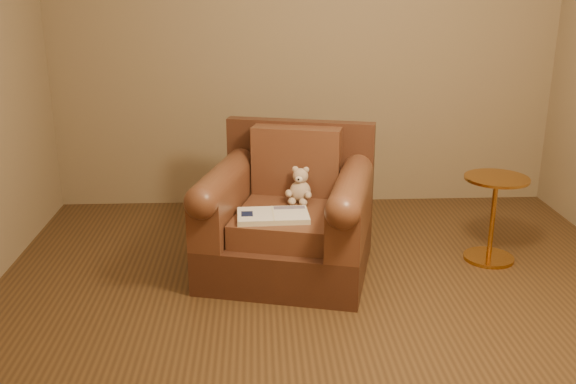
{
  "coord_description": "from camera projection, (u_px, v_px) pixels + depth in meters",
  "views": [
    {
      "loc": [
        -0.39,
        -3.09,
        1.75
      ],
      "look_at": [
        -0.21,
        0.59,
        0.54
      ],
      "focal_mm": 40.0,
      "sensor_mm": 36.0,
      "label": 1
    }
  ],
  "objects": [
    {
      "name": "side_table",
      "position": [
        493.0,
        216.0,
        4.16
      ],
      "size": [
        0.41,
        0.41,
        0.57
      ],
      "color": "#BE8034",
      "rests_on": "floor"
    },
    {
      "name": "floor",
      "position": [
        332.0,
        319.0,
        3.5
      ],
      "size": [
        4.0,
        4.0,
        0.0
      ],
      "primitive_type": "plane",
      "color": "#4D331A",
      "rests_on": "ground"
    },
    {
      "name": "armchair",
      "position": [
        289.0,
        217.0,
        4.03
      ],
      "size": [
        1.19,
        1.15,
        0.89
      ],
      "rotation": [
        0.0,
        0.0,
        -0.25
      ],
      "color": "#452517",
      "rests_on": "floor"
    },
    {
      "name": "teddy_bear",
      "position": [
        300.0,
        189.0,
        4.04
      ],
      "size": [
        0.17,
        0.19,
        0.23
      ],
      "rotation": [
        0.0,
        0.0,
        -0.27
      ],
      "color": "tan",
      "rests_on": "armchair"
    },
    {
      "name": "guidebook",
      "position": [
        273.0,
        216.0,
        3.78
      ],
      "size": [
        0.43,
        0.27,
        0.03
      ],
      "rotation": [
        0.0,
        0.0,
        0.03
      ],
      "color": "beige",
      "rests_on": "armchair"
    }
  ]
}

